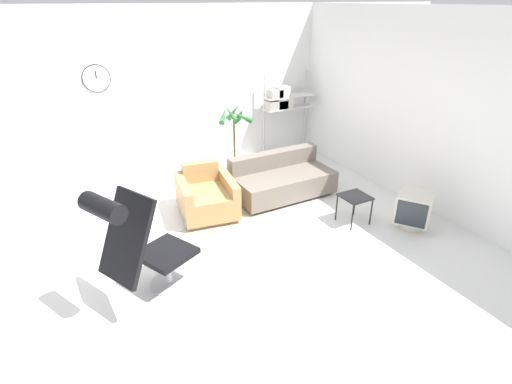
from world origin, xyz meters
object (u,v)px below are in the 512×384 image
object	(u,v)px
potted_plant	(235,144)
shelf_unit	(282,100)
side_table	(355,199)
crt_television	(413,210)
lounge_chair	(137,239)
couch_low	(282,180)
armchair_red	(206,197)

from	to	relation	value
potted_plant	shelf_unit	world-z (taller)	shelf_unit
side_table	potted_plant	size ratio (longest dim) A/B	0.33
crt_television	potted_plant	xyz separation A→B (m)	(-1.27, 2.97, 0.25)
lounge_chair	potted_plant	world-z (taller)	lounge_chair
side_table	potted_plant	bearing A→B (deg)	104.91
shelf_unit	potted_plant	bearing A→B (deg)	-167.46
lounge_chair	shelf_unit	xyz separation A→B (m)	(3.46, 2.97, 0.37)
lounge_chair	couch_low	bearing A→B (deg)	94.35
armchair_red	side_table	world-z (taller)	armchair_red
crt_television	shelf_unit	distance (m)	3.33
lounge_chair	armchair_red	xyz separation A→B (m)	(1.28, 1.47, -0.50)
crt_television	shelf_unit	world-z (taller)	shelf_unit
armchair_red	shelf_unit	xyz separation A→B (m)	(2.18, 1.49, 0.86)
couch_low	side_table	distance (m)	1.32
crt_television	shelf_unit	xyz separation A→B (m)	(-0.15, 3.21, 0.85)
side_table	couch_low	bearing A→B (deg)	108.85
lounge_chair	side_table	xyz separation A→B (m)	(3.00, 0.24, -0.40)
shelf_unit	lounge_chair	bearing A→B (deg)	-139.39
armchair_red	crt_television	size ratio (longest dim) A/B	1.65
armchair_red	potted_plant	bearing A→B (deg)	-121.94
potted_plant	crt_television	bearing A→B (deg)	-66.79
potted_plant	armchair_red	bearing A→B (deg)	-130.38
side_table	shelf_unit	distance (m)	2.87
lounge_chair	potted_plant	bearing A→B (deg)	113.64
crt_television	potted_plant	size ratio (longest dim) A/B	0.49
couch_low	side_table	xyz separation A→B (m)	(0.42, -1.24, 0.12)
side_table	crt_television	bearing A→B (deg)	-38.63
crt_television	potted_plant	bearing A→B (deg)	-11.72
armchair_red	crt_television	distance (m)	2.90
crt_television	lounge_chair	bearing A→B (deg)	51.15
crt_television	side_table	bearing A→B (deg)	16.44
armchair_red	side_table	xyz separation A→B (m)	(1.72, -1.23, 0.10)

